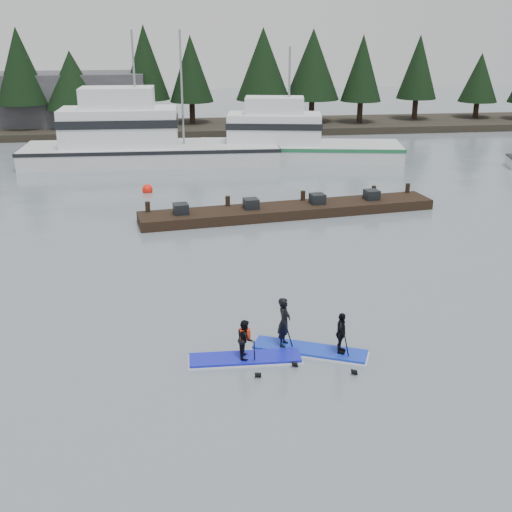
{
  "coord_description": "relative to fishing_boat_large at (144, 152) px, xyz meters",
  "views": [
    {
      "loc": [
        -2.94,
        -15.98,
        9.23
      ],
      "look_at": [
        0.0,
        6.0,
        1.1
      ],
      "focal_mm": 45.0,
      "sensor_mm": 36.0,
      "label": 1
    }
  ],
  "objects": [
    {
      "name": "ground",
      "position": [
        4.79,
        -28.66,
        -0.74
      ],
      "size": [
        160.0,
        160.0,
        0.0
      ],
      "primitive_type": "plane",
      "color": "slate",
      "rests_on": "ground"
    },
    {
      "name": "treeline",
      "position": [
        4.79,
        13.34,
        -0.74
      ],
      "size": [
        60.0,
        4.0,
        8.0
      ],
      "primitive_type": null,
      "color": "black",
      "rests_on": "ground"
    },
    {
      "name": "paddleboard_duo",
      "position": [
        5.69,
        -28.11,
        -0.19
      ],
      "size": [
        3.4,
        2.1,
        2.1
      ],
      "rotation": [
        0.0,
        0.0,
        -0.42
      ],
      "color": "#1534CA",
      "rests_on": "ground"
    },
    {
      "name": "floating_dock",
      "position": [
        7.66,
        -13.95,
        -0.49
      ],
      "size": [
        15.22,
        4.05,
        0.5
      ],
      "primitive_type": "cube",
      "rotation": [
        0.0,
        0.0,
        0.14
      ],
      "color": "black",
      "rests_on": "ground"
    },
    {
      "name": "fishing_boat_medium",
      "position": [
        10.43,
        -0.04,
        -0.13
      ],
      "size": [
        14.89,
        6.61,
        8.58
      ],
      "rotation": [
        0.0,
        0.0,
        -0.18
      ],
      "color": "silver",
      "rests_on": "ground"
    },
    {
      "name": "fishing_boat_large",
      "position": [
        0.0,
        0.0,
        0.0
      ],
      "size": [
        17.39,
        5.35,
        9.78
      ],
      "rotation": [
        0.0,
        0.0,
        -0.03
      ],
      "color": "silver",
      "rests_on": "ground"
    },
    {
      "name": "far_shore",
      "position": [
        4.79,
        13.34,
        -0.44
      ],
      "size": [
        70.0,
        8.0,
        0.6
      ],
      "primitive_type": "cube",
      "color": "#2D281E",
      "rests_on": "ground"
    },
    {
      "name": "buoy_c",
      "position": [
        15.29,
        -2.13,
        -0.74
      ],
      "size": [
        0.59,
        0.59,
        0.59
      ],
      "primitive_type": "sphere",
      "color": "#FF1B0C",
      "rests_on": "ground"
    },
    {
      "name": "waterfront_building",
      "position": [
        -9.21,
        15.34,
        1.76
      ],
      "size": [
        18.0,
        6.0,
        5.0
      ],
      "primitive_type": "cube",
      "color": "#4C4C51",
      "rests_on": "ground"
    },
    {
      "name": "buoy_b",
      "position": [
        0.42,
        -8.29,
        -0.74
      ],
      "size": [
        0.6,
        0.6,
        0.6
      ],
      "primitive_type": "sphere",
      "color": "#FF1B0C",
      "rests_on": "ground"
    },
    {
      "name": "paddleboard_solo",
      "position": [
        3.71,
        -28.36,
        -0.35
      ],
      "size": [
        3.24,
        1.09,
        1.78
      ],
      "rotation": [
        0.0,
        0.0,
        -0.03
      ],
      "color": "#151BC6",
      "rests_on": "ground"
    }
  ]
}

